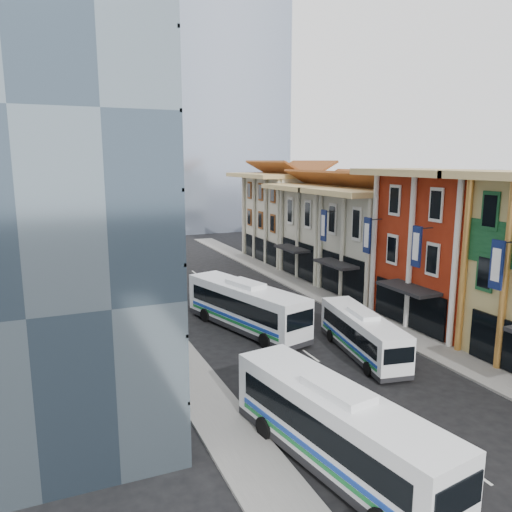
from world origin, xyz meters
name	(u,v)px	position (x,y,z in m)	size (l,w,h in m)	color
ground	(490,484)	(0.00, 0.00, 0.00)	(200.00, 200.00, 0.00)	black
sidewalk_right	(356,312)	(8.50, 22.00, 0.07)	(3.00, 90.00, 0.15)	slate
sidewalk_left	(164,339)	(-8.50, 22.00, 0.07)	(3.00, 90.00, 0.15)	slate
shophouse_red	(452,250)	(14.00, 17.00, 6.00)	(8.00, 10.00, 12.00)	#A12912
shophouse_cream_near	(379,245)	(14.00, 26.50, 5.00)	(8.00, 9.00, 10.00)	beige
shophouse_cream_mid	(330,233)	(14.00, 35.50, 5.00)	(8.00, 9.00, 10.00)	beige
shophouse_cream_far	(289,219)	(14.00, 46.00, 5.50)	(8.00, 12.00, 11.00)	beige
office_tower	(19,127)	(-17.00, 19.00, 15.00)	(12.00, 26.00, 30.00)	#384959
office_block_far	(45,222)	(-16.00, 42.00, 7.00)	(10.00, 18.00, 14.00)	gray
bus_left_near	(337,426)	(-5.26, 3.53, 1.93)	(2.82, 12.03, 3.86)	white
bus_left_far	(246,305)	(-2.05, 21.77, 1.97)	(2.88, 12.30, 3.94)	white
bus_right	(362,333)	(3.30, 13.77, 1.57)	(2.29, 9.79, 3.14)	white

